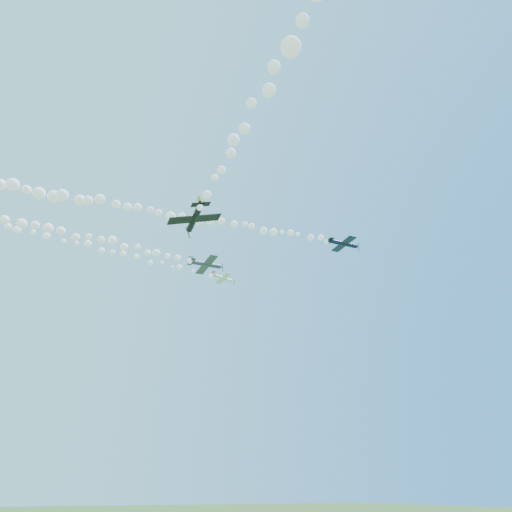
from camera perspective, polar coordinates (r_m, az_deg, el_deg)
name	(u,v)px	position (r m, az deg, el deg)	size (l,w,h in m)	color
plane_white	(223,278)	(103.42, -4.40, -2.95)	(6.18, 6.54, 2.38)	white
smoke_trail_white	(20,229)	(95.12, -28.92, 3.22)	(84.44, 8.23, 2.69)	white
plane_navy	(343,244)	(87.09, 11.57, 1.63)	(7.36, 7.75, 2.51)	#0B1433
smoke_trail_navy	(142,209)	(77.61, -14.94, 6.05)	(73.37, 13.25, 2.88)	white
plane_grey	(206,264)	(86.50, -6.65, -1.11)	(7.75, 8.02, 2.05)	#353C4D
plane_black	(195,218)	(60.38, -8.19, 5.03)	(7.39, 7.45, 3.15)	black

